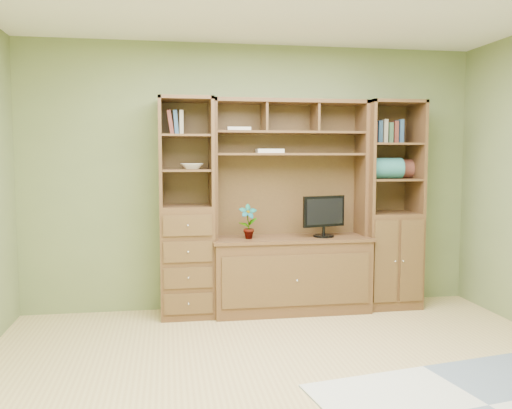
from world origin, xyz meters
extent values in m
cube|color=tan|center=(0.00, 0.00, 0.00)|extent=(4.60, 4.10, 0.04)
cube|color=olive|center=(0.00, 2.00, 1.30)|extent=(4.50, 0.04, 2.60)
cube|color=olive|center=(0.00, -2.00, 1.30)|extent=(4.50, 0.04, 2.60)
cube|color=#51331C|center=(0.32, 1.73, 1.02)|extent=(1.54, 0.53, 2.05)
cube|color=#51331C|center=(-0.68, 1.77, 1.02)|extent=(0.50, 0.45, 2.05)
cube|color=#51331C|center=(1.35, 1.77, 1.02)|extent=(0.55, 0.45, 2.05)
cube|color=#9EA3A3|center=(1.04, -0.46, 0.01)|extent=(2.12, 1.59, 0.01)
cube|color=black|center=(0.64, 1.70, 1.00)|extent=(0.49, 0.31, 0.55)
imported|color=#994D34|center=(-0.10, 1.70, 0.89)|extent=(0.17, 0.12, 0.33)
cube|color=beige|center=(0.13, 1.82, 1.56)|extent=(0.25, 0.19, 0.04)
imported|color=white|center=(-0.62, 1.77, 1.42)|extent=(0.22, 0.22, 0.05)
cube|color=#286963|center=(1.25, 1.73, 1.39)|extent=(0.35, 0.20, 0.20)
cube|color=brown|center=(1.47, 1.85, 1.38)|extent=(0.34, 0.19, 0.19)
camera|label=1|loc=(-0.86, -3.32, 1.50)|focal=38.00mm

